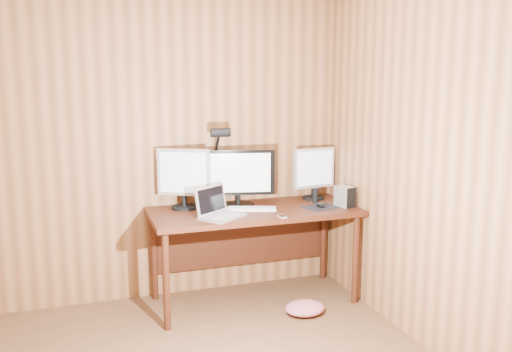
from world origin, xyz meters
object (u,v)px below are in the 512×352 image
monitor_right (314,172)px  laptop (218,209)px  monitor_left (184,177)px  speaker (315,196)px  mouse (321,205)px  hard_drive (345,197)px  monitor_center (238,177)px  desk (251,222)px  desk_lamp (218,154)px  keyboard (251,209)px  phone (282,216)px

monitor_right → laptop: bearing=-168.8°
monitor_left → speaker: (1.05, -0.13, -0.20)m
mouse → hard_drive: 0.21m
monitor_center → laptop: (-0.24, -0.28, -0.18)m
desk → monitor_right: monitor_right is taller
mouse → hard_drive: bearing=-27.6°
desk_lamp → hard_drive: bearing=-29.5°
mouse → speaker: 0.18m
hard_drive → speaker: hard_drive is taller
laptop → mouse: bearing=-33.4°
keyboard → speaker: speaker is taller
mouse → phone: (-0.40, -0.19, -0.02)m
monitor_right → keyboard: bearing=-170.5°
monitor_left → desk_lamp: (0.29, 0.04, 0.16)m
monitor_center → hard_drive: size_ratio=3.35×
laptop → speaker: (0.88, 0.20, 0.00)m
monitor_right → laptop: monitor_right is taller
monitor_left → keyboard: monitor_left is taller
mouse → speaker: (0.03, 0.17, 0.04)m
monitor_left → monitor_right: (1.10, -0.00, -0.02)m
laptop → desk_lamp: desk_lamp is taller
monitor_right → monitor_left: bearing=171.3°
laptop → speaker: 0.90m
mouse → speaker: speaker is taller
hard_drive → desk_lamp: 1.05m
monitor_center → monitor_left: 0.42m
monitor_left → mouse: monitor_left is taller
monitor_right → mouse: 0.37m
laptop → desk_lamp: size_ratio=0.60×
keyboard → desk_lamp: (-0.19, 0.24, 0.40)m
desk → laptop: bearing=-146.7°
hard_drive → phone: size_ratio=1.86×
keyboard → phone: 0.32m
phone → desk_lamp: 0.75m
monitor_left → phone: 0.83m
laptop → desk_lamp: bearing=38.1°
mouse → phone: mouse is taller
hard_drive → desk: bearing=145.4°
phone → monitor_right: bearing=43.8°
keyboard → phone: size_ratio=4.40×
speaker → desk_lamp: size_ratio=0.18×
keyboard → monitor_left: bearing=175.9°
desk → keyboard: (-0.03, -0.09, 0.13)m
phone → laptop: bearing=157.9°
monitor_left → desk: bearing=15.9°
keyboard → hard_drive: bearing=9.1°
desk → monitor_left: (-0.51, 0.12, 0.38)m
monitor_right → mouse: (-0.07, -0.30, -0.21)m
laptop → phone: size_ratio=4.31×
monitor_left → speaker: 1.08m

